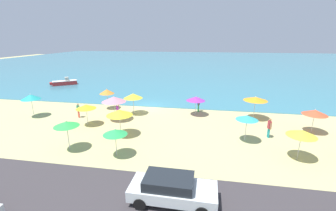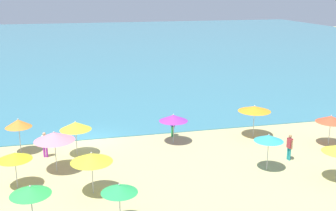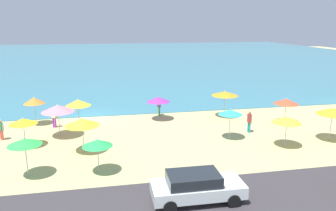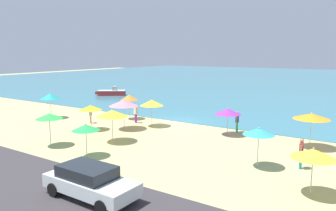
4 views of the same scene
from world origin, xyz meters
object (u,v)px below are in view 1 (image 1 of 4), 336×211
bather_1 (198,104)px  beach_umbrella_13 (115,132)px  beach_umbrella_1 (86,107)px  beach_umbrella_8 (315,112)px  beach_umbrella_12 (107,92)px  beach_umbrella_3 (256,99)px  beach_umbrella_4 (66,124)px  bather_0 (117,104)px  bather_2 (269,127)px  beach_umbrella_5 (31,97)px  beach_umbrella_0 (119,112)px  parked_car_1 (172,189)px  beach_umbrella_7 (133,96)px  beach_umbrella_2 (196,99)px  skiff_nearshore (65,82)px  beach_umbrella_6 (247,118)px  beach_umbrella_9 (114,99)px  beach_umbrella_10 (302,133)px  bather_3 (78,110)px

bather_1 → beach_umbrella_13: bearing=-115.7°
beach_umbrella_1 → bather_1: (10.63, 6.16, -0.94)m
beach_umbrella_8 → beach_umbrella_12: beach_umbrella_12 is taller
beach_umbrella_1 → beach_umbrella_3: (16.55, 4.65, 0.31)m
beach_umbrella_4 → bather_0: bearing=88.7°
bather_2 → beach_umbrella_5: bearing=176.8°
beach_umbrella_1 → beach_umbrella_12: (-0.26, 5.35, 0.24)m
beach_umbrella_0 → parked_car_1: (5.78, -7.62, -1.30)m
beach_umbrella_13 → beach_umbrella_0: bearing=106.5°
beach_umbrella_7 → parked_car_1: (6.45, -13.39, -1.28)m
beach_umbrella_2 → beach_umbrella_12: bearing=177.2°
beach_umbrella_1 → parked_car_1: bearing=-43.4°
beach_umbrella_7 → skiff_nearshore: beach_umbrella_7 is taller
beach_umbrella_6 → beach_umbrella_8: beach_umbrella_6 is taller
bather_2 → skiff_nearshore: size_ratio=0.41×
beach_umbrella_7 → bather_1: bearing=16.5°
beach_umbrella_1 → beach_umbrella_12: bearing=92.8°
beach_umbrella_4 → beach_umbrella_12: bearing=98.0°
beach_umbrella_6 → beach_umbrella_8: 6.92m
beach_umbrella_9 → parked_car_1: size_ratio=0.58×
beach_umbrella_5 → beach_umbrella_10: beach_umbrella_5 is taller
beach_umbrella_1 → skiff_nearshore: (-14.02, 17.33, -1.43)m
bather_2 → bather_3: 19.08m
beach_umbrella_6 → beach_umbrella_5: bearing=173.6°
beach_umbrella_6 → bather_3: beach_umbrella_6 is taller
bather_0 → beach_umbrella_10: bearing=-24.8°
beach_umbrella_2 → beach_umbrella_7: (-6.90, -0.80, 0.21)m
beach_umbrella_8 → beach_umbrella_9: size_ratio=0.86×
bather_0 → beach_umbrella_0: bearing=-65.7°
beach_umbrella_12 → skiff_nearshore: (-13.76, 11.98, -1.67)m
bather_0 → bather_1: bearing=11.6°
beach_umbrella_3 → beach_umbrella_8: bearing=-32.3°
beach_umbrella_9 → bather_1: 9.64m
beach_umbrella_4 → parked_car_1: size_ratio=0.53×
parked_car_1 → bather_0: bearing=121.9°
beach_umbrella_5 → beach_umbrella_9: size_ratio=0.98×
beach_umbrella_12 → skiff_nearshore: beach_umbrella_12 is taller
beach_umbrella_1 → bather_3: beach_umbrella_1 is taller
beach_umbrella_12 → parked_car_1: beach_umbrella_12 is taller
beach_umbrella_10 → bather_3: size_ratio=1.43×
beach_umbrella_9 → parked_car_1: 13.65m
beach_umbrella_2 → beach_umbrella_13: (-5.20, -10.06, -0.02)m
beach_umbrella_9 → beach_umbrella_13: (3.01, -7.00, -0.39)m
beach_umbrella_10 → bather_3: (-20.16, 5.32, -1.10)m
beach_umbrella_2 → skiff_nearshore: bearing=152.8°
beach_umbrella_10 → beach_umbrella_13: beach_umbrella_10 is taller
beach_umbrella_8 → bather_2: 4.63m
beach_umbrella_3 → beach_umbrella_5: (-23.66, -3.32, 0.01)m
beach_umbrella_9 → beach_umbrella_10: bearing=-18.1°
beach_umbrella_4 → bather_3: bearing=115.4°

